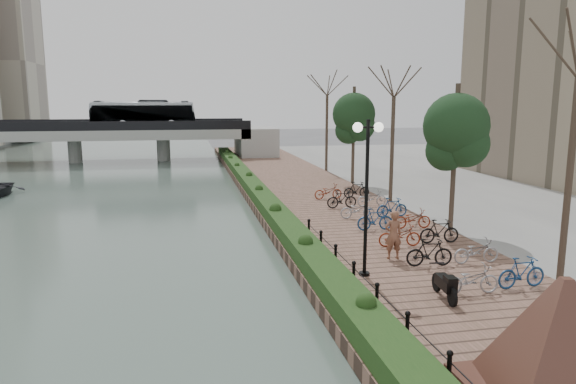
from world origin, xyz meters
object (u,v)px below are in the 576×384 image
object	(u,v)px
pedestrian	(393,235)
granite_monument	(561,341)
motorcycle	(444,283)
lamppost	(367,165)

from	to	relation	value
pedestrian	granite_monument	bearing A→B (deg)	88.26
motorcycle	granite_monument	bearing A→B (deg)	-89.20
lamppost	pedestrian	world-z (taller)	lamppost
lamppost	motorcycle	world-z (taller)	lamppost
granite_monument	lamppost	world-z (taller)	lamppost
granite_monument	lamppost	bearing A→B (deg)	97.84
granite_monument	motorcycle	distance (m)	5.41
lamppost	granite_monument	bearing A→B (deg)	-82.16
granite_monument	motorcycle	xyz separation A→B (m)	(0.51, 5.32, -0.80)
lamppost	motorcycle	distance (m)	4.34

